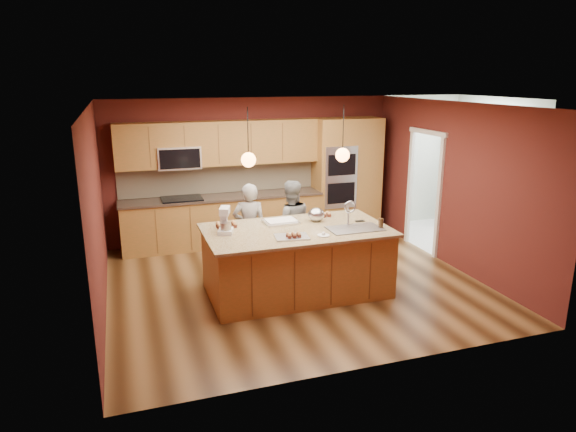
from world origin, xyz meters
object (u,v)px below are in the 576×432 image
object	(u,v)px
mixing_bowl	(316,215)
stand_mixer	(225,222)
island	(298,260)
person_left	(250,228)
person_right	(290,225)

from	to	relation	value
mixing_bowl	stand_mixer	bearing A→B (deg)	-173.32
island	person_left	xyz separation A→B (m)	(-0.46, 0.99, 0.24)
island	mixing_bowl	xyz separation A→B (m)	(0.40, 0.29, 0.57)
island	person_left	distance (m)	1.12
stand_mixer	mixing_bowl	xyz separation A→B (m)	(1.42, 0.17, -0.06)
stand_mixer	person_left	bearing A→B (deg)	75.23
mixing_bowl	island	bearing A→B (deg)	-143.63
stand_mixer	person_right	bearing A→B (deg)	52.92
person_right	mixing_bowl	size ratio (longest dim) A/B	5.88
person_left	island	bearing A→B (deg)	129.33
island	stand_mixer	xyz separation A→B (m)	(-1.02, 0.13, 0.63)
person_left	mixing_bowl	world-z (taller)	person_left
island	person_right	size ratio (longest dim) A/B	1.79
stand_mixer	island	bearing A→B (deg)	11.14
mixing_bowl	person_right	bearing A→B (deg)	104.00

